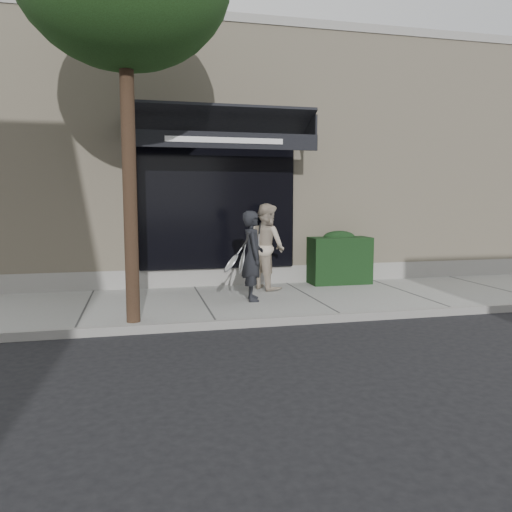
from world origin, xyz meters
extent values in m
plane|color=black|center=(0.00, 0.00, 0.00)|extent=(80.00, 80.00, 0.00)
cube|color=gray|center=(0.00, 0.00, 0.06)|extent=(20.00, 3.00, 0.12)
cube|color=gray|center=(0.00, -1.55, 0.07)|extent=(20.00, 0.10, 0.14)
cube|color=beige|center=(0.00, 5.00, 2.75)|extent=(14.00, 7.00, 5.50)
cube|color=gray|center=(0.00, 1.70, 0.25)|extent=(14.02, 0.42, 0.50)
cube|color=gray|center=(0.00, 1.65, 5.55)|extent=(14.30, 0.35, 0.18)
cube|color=black|center=(-1.50, 1.55, 1.80)|extent=(3.20, 0.30, 2.60)
cube|color=gray|center=(-3.10, 1.70, 1.80)|extent=(0.08, 0.40, 2.60)
cube|color=gray|center=(0.10, 1.70, 1.80)|extent=(0.08, 0.40, 2.60)
cube|color=gray|center=(-1.50, 1.70, 3.14)|extent=(3.36, 0.40, 0.12)
cube|color=black|center=(-1.50, 1.00, 3.40)|extent=(3.60, 1.03, 0.55)
cube|color=black|center=(-1.50, 0.50, 3.01)|extent=(3.60, 0.05, 0.30)
cube|color=white|center=(-1.50, 0.47, 3.01)|extent=(2.20, 0.01, 0.10)
cube|color=black|center=(-3.28, 1.00, 3.32)|extent=(0.04, 1.00, 0.45)
cube|color=black|center=(0.28, 1.00, 3.32)|extent=(0.04, 1.00, 0.45)
cube|color=black|center=(1.10, 1.25, 0.62)|extent=(1.30, 0.70, 1.00)
ellipsoid|color=black|center=(1.10, 1.25, 1.12)|extent=(0.71, 0.38, 0.27)
cylinder|color=black|center=(-3.20, -1.30, 2.40)|extent=(0.20, 0.20, 4.80)
imported|color=black|center=(-1.13, -0.15, 0.92)|extent=(0.44, 0.62, 1.61)
torus|color=silver|center=(-1.40, -0.52, 0.86)|extent=(0.11, 0.31, 0.30)
cylinder|color=silver|center=(-1.40, -0.52, 0.86)|extent=(0.08, 0.27, 0.26)
cylinder|color=silver|center=(-1.40, -0.52, 0.86)|extent=(0.18, 0.03, 0.06)
cylinder|color=black|center=(-1.40, -0.52, 0.86)|extent=(0.20, 0.04, 0.07)
torus|color=silver|center=(-1.60, -0.58, 0.86)|extent=(0.22, 0.32, 0.26)
cylinder|color=silver|center=(-1.60, -0.58, 0.86)|extent=(0.18, 0.28, 0.22)
cylinder|color=silver|center=(-1.60, -0.58, 0.86)|extent=(0.16, 0.03, 0.12)
cylinder|color=black|center=(-1.60, -0.58, 0.86)|extent=(0.18, 0.04, 0.14)
imported|color=#C2B19B|center=(-0.59, 0.94, 0.98)|extent=(0.91, 1.02, 1.73)
torus|color=silver|center=(-0.84, 0.71, 0.93)|extent=(0.09, 0.31, 0.30)
cylinder|color=silver|center=(-0.84, 0.71, 0.93)|extent=(0.06, 0.27, 0.27)
cylinder|color=silver|center=(-0.84, 0.71, 0.93)|extent=(0.18, 0.04, 0.04)
cylinder|color=black|center=(-0.84, 0.71, 0.93)|extent=(0.20, 0.05, 0.06)
camera|label=1|loc=(-3.08, -8.76, 1.92)|focal=35.00mm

